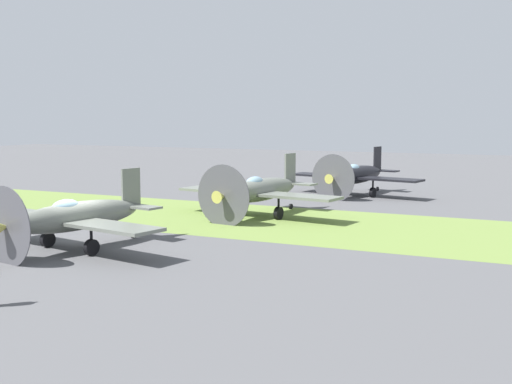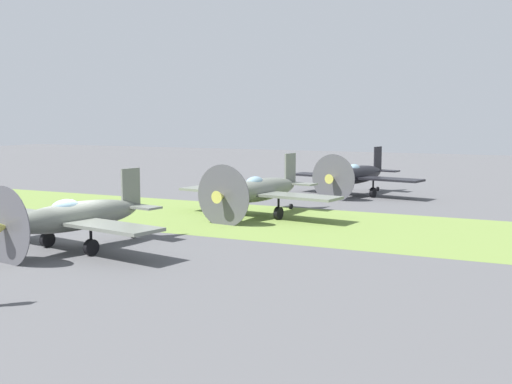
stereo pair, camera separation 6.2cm
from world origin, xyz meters
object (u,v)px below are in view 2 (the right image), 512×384
object	(u,v)px
airplane_lead	(74,217)
airplane_trail	(357,175)
fuel_drum	(75,213)
airplane_wingman	(259,190)

from	to	relation	value
airplane_lead	airplane_trail	xyz separation A→B (m)	(-4.97, -23.82, 0.05)
airplane_lead	fuel_drum	world-z (taller)	airplane_lead
airplane_wingman	airplane_trail	world-z (taller)	airplane_wingman
airplane_wingman	airplane_trail	xyz separation A→B (m)	(-1.98, -11.98, -0.02)
airplane_lead	airplane_trail	size ratio (longest dim) A/B	0.97
airplane_trail	airplane_lead	bearing A→B (deg)	88.80
airplane_trail	fuel_drum	distance (m)	20.64
airplane_wingman	fuel_drum	xyz separation A→B (m)	(8.10, 5.99, -1.05)
airplane_trail	fuel_drum	bearing A→B (deg)	71.29
airplane_trail	fuel_drum	world-z (taller)	airplane_trail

